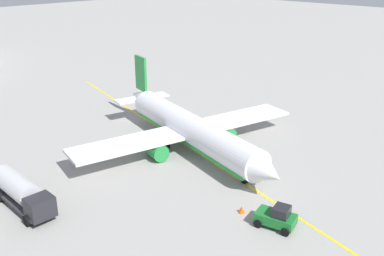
{
  "coord_description": "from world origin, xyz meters",
  "views": [
    {
      "loc": [
        35.23,
        -36.76,
        22.95
      ],
      "look_at": [
        0.0,
        0.0,
        3.0
      ],
      "focal_mm": 40.07,
      "sensor_mm": 36.0,
      "label": 1
    }
  ],
  "objects_px": {
    "fuel_tanker": "(22,192)",
    "safety_cone_nose": "(242,209)",
    "pushback_tug": "(277,217)",
    "airplane": "(190,129)",
    "refueling_worker": "(76,159)"
  },
  "relations": [
    {
      "from": "fuel_tanker",
      "to": "safety_cone_nose",
      "type": "distance_m",
      "value": 21.71
    },
    {
      "from": "refueling_worker",
      "to": "safety_cone_nose",
      "type": "distance_m",
      "value": 21.34
    },
    {
      "from": "fuel_tanker",
      "to": "pushback_tug",
      "type": "relative_size",
      "value": 2.51
    },
    {
      "from": "pushback_tug",
      "to": "refueling_worker",
      "type": "distance_m",
      "value": 25.05
    },
    {
      "from": "airplane",
      "to": "fuel_tanker",
      "type": "distance_m",
      "value": 21.95
    },
    {
      "from": "fuel_tanker",
      "to": "refueling_worker",
      "type": "relative_size",
      "value": 5.81
    },
    {
      "from": "airplane",
      "to": "fuel_tanker",
      "type": "height_order",
      "value": "airplane"
    },
    {
      "from": "pushback_tug",
      "to": "safety_cone_nose",
      "type": "distance_m",
      "value": 3.81
    },
    {
      "from": "pushback_tug",
      "to": "safety_cone_nose",
      "type": "xyz_separation_m",
      "value": [
        -3.74,
        -0.35,
        -0.64
      ]
    },
    {
      "from": "safety_cone_nose",
      "to": "fuel_tanker",
      "type": "bearing_deg",
      "value": -138.95
    },
    {
      "from": "pushback_tug",
      "to": "airplane",
      "type": "bearing_deg",
      "value": 158.16
    },
    {
      "from": "airplane",
      "to": "safety_cone_nose",
      "type": "xyz_separation_m",
      "value": [
        14.37,
        -7.61,
        -2.31
      ]
    },
    {
      "from": "refueling_worker",
      "to": "safety_cone_nose",
      "type": "height_order",
      "value": "refueling_worker"
    },
    {
      "from": "airplane",
      "to": "fuel_tanker",
      "type": "bearing_deg",
      "value": -95.16
    },
    {
      "from": "fuel_tanker",
      "to": "safety_cone_nose",
      "type": "height_order",
      "value": "fuel_tanker"
    }
  ]
}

